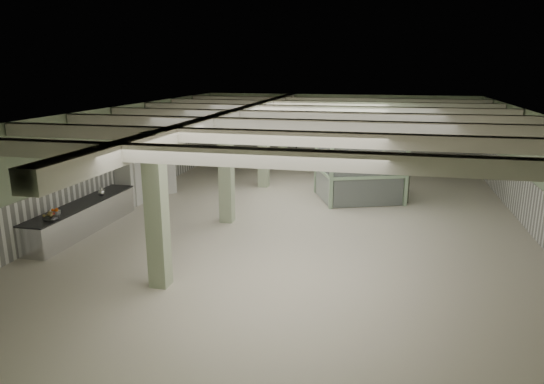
% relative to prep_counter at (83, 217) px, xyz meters
% --- Properties ---
extents(floor, '(20.00, 20.00, 0.00)m').
position_rel_prep_counter_xyz_m(floor, '(6.54, 2.95, -0.46)').
color(floor, beige).
rests_on(floor, ground).
extents(ceiling, '(14.00, 20.00, 0.02)m').
position_rel_prep_counter_xyz_m(ceiling, '(6.54, 2.95, 3.14)').
color(ceiling, silver).
rests_on(ceiling, wall_back).
extents(wall_back, '(14.00, 0.02, 3.60)m').
position_rel_prep_counter_xyz_m(wall_back, '(6.54, 12.95, 1.34)').
color(wall_back, '#98A987').
rests_on(wall_back, floor).
extents(wall_front, '(14.00, 0.02, 3.60)m').
position_rel_prep_counter_xyz_m(wall_front, '(6.54, -7.05, 1.34)').
color(wall_front, '#98A987').
rests_on(wall_front, floor).
extents(wall_left, '(0.02, 20.00, 3.60)m').
position_rel_prep_counter_xyz_m(wall_left, '(-0.46, 2.95, 1.34)').
color(wall_left, '#98A987').
rests_on(wall_left, floor).
extents(wall_right, '(0.02, 20.00, 3.60)m').
position_rel_prep_counter_xyz_m(wall_right, '(13.54, 2.95, 1.34)').
color(wall_right, '#98A987').
rests_on(wall_right, floor).
extents(wainscot_left, '(0.05, 19.90, 1.50)m').
position_rel_prep_counter_xyz_m(wainscot_left, '(-0.43, 2.95, 0.29)').
color(wainscot_left, white).
rests_on(wainscot_left, floor).
extents(wainscot_right, '(0.05, 19.90, 1.50)m').
position_rel_prep_counter_xyz_m(wainscot_right, '(13.52, 2.95, 0.29)').
color(wainscot_right, white).
rests_on(wainscot_right, floor).
extents(wainscot_back, '(13.90, 0.05, 1.50)m').
position_rel_prep_counter_xyz_m(wainscot_back, '(6.54, 12.93, 0.29)').
color(wainscot_back, white).
rests_on(wainscot_back, floor).
extents(girder, '(0.45, 19.90, 0.40)m').
position_rel_prep_counter_xyz_m(girder, '(4.04, 2.95, 2.92)').
color(girder, beige).
rests_on(girder, ceiling).
extents(beam_a, '(13.90, 0.35, 0.32)m').
position_rel_prep_counter_xyz_m(beam_a, '(6.54, -4.55, 2.96)').
color(beam_a, beige).
rests_on(beam_a, ceiling).
extents(beam_b, '(13.90, 0.35, 0.32)m').
position_rel_prep_counter_xyz_m(beam_b, '(6.54, -2.05, 2.96)').
color(beam_b, beige).
rests_on(beam_b, ceiling).
extents(beam_c, '(13.90, 0.35, 0.32)m').
position_rel_prep_counter_xyz_m(beam_c, '(6.54, 0.45, 2.96)').
color(beam_c, beige).
rests_on(beam_c, ceiling).
extents(beam_d, '(13.90, 0.35, 0.32)m').
position_rel_prep_counter_xyz_m(beam_d, '(6.54, 2.95, 2.96)').
color(beam_d, beige).
rests_on(beam_d, ceiling).
extents(beam_e, '(13.90, 0.35, 0.32)m').
position_rel_prep_counter_xyz_m(beam_e, '(6.54, 5.45, 2.96)').
color(beam_e, beige).
rests_on(beam_e, ceiling).
extents(beam_f, '(13.90, 0.35, 0.32)m').
position_rel_prep_counter_xyz_m(beam_f, '(6.54, 7.95, 2.96)').
color(beam_f, beige).
rests_on(beam_f, ceiling).
extents(beam_g, '(13.90, 0.35, 0.32)m').
position_rel_prep_counter_xyz_m(beam_g, '(6.54, 10.45, 2.96)').
color(beam_g, beige).
rests_on(beam_g, ceiling).
extents(column_a, '(0.42, 0.42, 3.60)m').
position_rel_prep_counter_xyz_m(column_a, '(4.04, -3.05, 1.34)').
color(column_a, '#9FAE8C').
rests_on(column_a, floor).
extents(column_b, '(0.42, 0.42, 3.60)m').
position_rel_prep_counter_xyz_m(column_b, '(4.04, 1.95, 1.34)').
color(column_b, '#9FAE8C').
rests_on(column_b, floor).
extents(column_c, '(0.42, 0.42, 3.60)m').
position_rel_prep_counter_xyz_m(column_c, '(4.04, 6.95, 1.34)').
color(column_c, '#9FAE8C').
rests_on(column_c, floor).
extents(column_d, '(0.42, 0.42, 3.60)m').
position_rel_prep_counter_xyz_m(column_d, '(4.04, 10.95, 1.34)').
color(column_d, '#9FAE8C').
rests_on(column_d, floor).
extents(pendant_front, '(0.44, 0.44, 0.22)m').
position_rel_prep_counter_xyz_m(pendant_front, '(7.04, -2.05, 2.59)').
color(pendant_front, '#2C3A2E').
rests_on(pendant_front, ceiling).
extents(pendant_mid, '(0.44, 0.44, 0.22)m').
position_rel_prep_counter_xyz_m(pendant_mid, '(7.04, 3.45, 2.59)').
color(pendant_mid, '#2C3A2E').
rests_on(pendant_mid, ceiling).
extents(pendant_back, '(0.44, 0.44, 0.22)m').
position_rel_prep_counter_xyz_m(pendant_back, '(7.04, 8.45, 2.59)').
color(pendant_back, '#2C3A2E').
rests_on(pendant_back, ceiling).
extents(prep_counter, '(0.85, 4.85, 0.91)m').
position_rel_prep_counter_xyz_m(prep_counter, '(0.00, 0.00, 0.00)').
color(prep_counter, silver).
rests_on(prep_counter, floor).
extents(pitcher_near, '(0.18, 0.20, 0.24)m').
position_rel_prep_counter_xyz_m(pitcher_near, '(0.05, -1.55, 0.56)').
color(pitcher_near, silver).
rests_on(pitcher_near, prep_counter).
extents(pitcher_far, '(0.27, 0.29, 0.30)m').
position_rel_prep_counter_xyz_m(pitcher_far, '(0.14, 0.87, 0.59)').
color(pitcher_far, silver).
rests_on(pitcher_far, prep_counter).
extents(veg_colander, '(0.52, 0.52, 0.19)m').
position_rel_prep_counter_xyz_m(veg_colander, '(0.14, -1.64, 0.54)').
color(veg_colander, '#39393D').
rests_on(veg_colander, prep_counter).
extents(orange_bowl, '(0.32, 0.32, 0.10)m').
position_rel_prep_counter_xyz_m(orange_bowl, '(-0.03, -1.20, 0.49)').
color(orange_bowl, '#B2B2B7').
rests_on(orange_bowl, prep_counter).
extents(walkin_cooler, '(1.20, 2.65, 2.43)m').
position_rel_prep_counter_xyz_m(walkin_cooler, '(-0.08, 3.96, 0.76)').
color(walkin_cooler, silver).
rests_on(walkin_cooler, floor).
extents(guard_booth, '(3.80, 3.53, 2.47)m').
position_rel_prep_counter_xyz_m(guard_booth, '(8.10, 5.80, 1.23)').
color(guard_booth, '#9ABA95').
rests_on(guard_booth, floor).
extents(filing_cabinet, '(0.40, 0.55, 1.16)m').
position_rel_prep_counter_xyz_m(filing_cabinet, '(9.79, 5.81, 0.12)').
color(filing_cabinet, '#57594A').
rests_on(filing_cabinet, floor).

